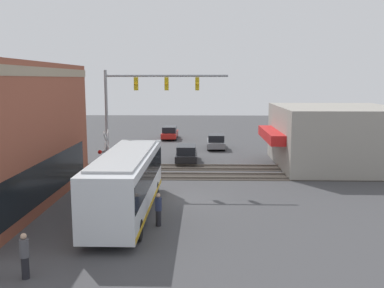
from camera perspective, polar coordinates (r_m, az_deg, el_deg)
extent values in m
plane|color=#424244|center=(26.33, -1.28, -7.28)|extent=(120.00, 120.00, 0.00)
cube|color=gray|center=(25.31, -19.33, 9.06)|extent=(16.09, 0.36, 0.50)
cube|color=black|center=(25.87, -18.47, -4.14)|extent=(13.35, 0.12, 2.20)
cube|color=gray|center=(37.54, 18.62, 0.96)|extent=(10.80, 9.62, 4.98)
cube|color=red|center=(36.31, 10.52, 1.20)|extent=(7.56, 1.20, 0.80)
cube|color=silver|center=(23.09, -8.66, -4.91)|extent=(11.04, 2.55, 2.86)
cube|color=black|center=(22.99, -8.69, -3.87)|extent=(10.81, 2.59, 1.20)
cube|color=gold|center=(23.41, -8.59, -7.91)|extent=(10.81, 2.58, 0.24)
cube|color=#A5A8AA|center=(22.79, -8.75, -1.26)|extent=(9.38, 2.17, 0.12)
cylinder|color=black|center=(26.59, -7.34, -6.07)|extent=(1.00, 2.57, 1.00)
cylinder|color=black|center=(19.98, -10.47, -11.19)|extent=(1.00, 2.57, 1.00)
cylinder|color=gray|center=(30.71, -11.28, 2.32)|extent=(0.20, 0.20, 7.85)
cylinder|color=gray|center=(29.88, -3.42, 9.07)|extent=(0.16, 8.49, 0.16)
cube|color=gold|center=(30.13, -7.47, 7.97)|extent=(0.30, 0.27, 0.90)
sphere|color=yellow|center=(29.97, -7.52, 7.96)|extent=(0.20, 0.20, 0.20)
cube|color=gold|center=(29.88, -3.41, 8.02)|extent=(0.30, 0.27, 0.90)
sphere|color=yellow|center=(29.71, -3.43, 8.01)|extent=(0.20, 0.20, 0.20)
cube|color=gold|center=(29.77, 0.70, 8.03)|extent=(0.30, 0.27, 0.90)
sphere|color=yellow|center=(29.61, 0.70, 8.03)|extent=(0.20, 0.20, 0.20)
cylinder|color=gray|center=(29.83, -11.29, -1.99)|extent=(0.14, 0.14, 3.60)
cube|color=white|center=(29.62, -11.36, 0.48)|extent=(1.41, 0.06, 1.41)
cube|color=white|center=(29.62, -11.36, 0.48)|extent=(1.41, 0.06, 1.41)
cylinder|color=#38383A|center=(29.75, -11.32, -1.05)|extent=(0.08, 0.90, 0.08)
sphere|color=red|center=(29.60, -10.49, -1.07)|extent=(0.28, 0.28, 0.28)
sphere|color=red|center=(29.80, -12.18, -1.06)|extent=(0.28, 0.28, 0.28)
cube|color=#332D28|center=(32.13, -0.77, -4.31)|extent=(2.60, 60.00, 0.03)
cube|color=#6B6056|center=(31.42, -0.82, -4.50)|extent=(0.07, 60.00, 0.15)
cube|color=#6B6056|center=(32.82, -0.72, -3.93)|extent=(0.07, 60.00, 0.15)
cube|color=#332D28|center=(35.25, -0.56, -3.14)|extent=(2.60, 60.00, 0.03)
cube|color=#6B6056|center=(34.54, -0.61, -3.29)|extent=(0.07, 60.00, 0.15)
cube|color=#6B6056|center=(35.94, -0.52, -2.81)|extent=(0.07, 60.00, 0.15)
cube|color=black|center=(37.70, -0.73, -1.56)|extent=(4.51, 1.80, 0.56)
cube|color=black|center=(37.37, -0.75, -0.70)|extent=(2.48, 1.62, 0.67)
cylinder|color=black|center=(39.11, -0.65, -1.51)|extent=(0.64, 1.82, 0.64)
cylinder|color=black|center=(36.36, -0.81, -2.29)|extent=(0.64, 1.82, 0.64)
cube|color=slate|center=(44.74, 3.21, 0.07)|extent=(4.20, 1.80, 0.58)
cube|color=black|center=(44.44, 3.22, 0.83)|extent=(2.31, 1.62, 0.69)
cylinder|color=black|center=(46.06, 3.16, 0.03)|extent=(0.64, 1.82, 0.64)
cylinder|color=black|center=(43.48, 3.26, -0.48)|extent=(0.64, 1.82, 0.64)
cube|color=#B21E19|center=(52.14, -2.98, 1.31)|extent=(4.72, 1.80, 0.59)
cube|color=black|center=(51.83, -3.00, 1.98)|extent=(2.59, 1.62, 0.69)
cylinder|color=black|center=(53.61, -2.85, 1.26)|extent=(0.64, 1.82, 0.64)
cylinder|color=black|center=(50.72, -3.10, 0.83)|extent=(0.64, 1.82, 0.64)
cylinder|color=black|center=(17.35, -21.33, -15.13)|extent=(0.28, 0.28, 0.82)
cylinder|color=#4C4C51|center=(17.06, -21.47, -12.80)|extent=(0.34, 0.34, 0.69)
sphere|color=tan|center=(16.91, -21.56, -11.36)|extent=(0.22, 0.22, 0.22)
cylinder|color=black|center=(21.59, -4.49, -9.83)|extent=(0.28, 0.28, 0.79)
cylinder|color=#262D4C|center=(21.37, -4.52, -7.98)|extent=(0.34, 0.34, 0.66)
sphere|color=tan|center=(21.25, -4.53, -6.85)|extent=(0.21, 0.21, 0.21)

